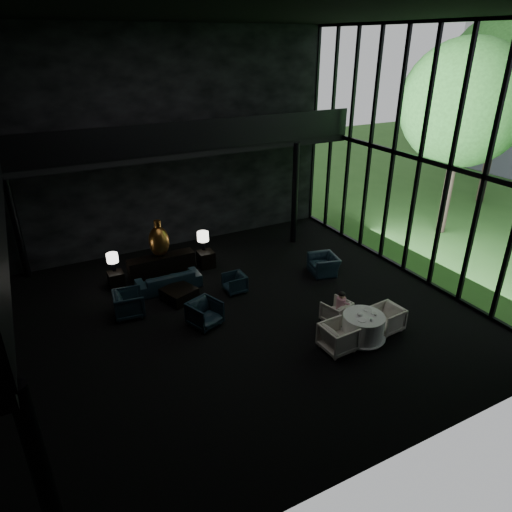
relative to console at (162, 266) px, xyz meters
name	(u,v)px	position (x,y,z in m)	size (l,w,h in m)	color
floor	(226,320)	(0.81, -3.61, -0.37)	(14.00, 12.00, 0.02)	black
ceiling	(216,13)	(0.81, -3.61, 7.63)	(14.00, 12.00, 0.02)	black
wall_back	(155,145)	(0.81, 2.39, 3.63)	(14.00, 0.04, 8.00)	black
wall_front	(381,292)	(0.81, -9.61, 3.63)	(14.00, 0.04, 8.00)	black
curtain_wall	(420,159)	(7.76, -3.61, 3.63)	(0.20, 12.00, 8.00)	black
mezzanine_back	(191,148)	(1.81, 1.39, 3.63)	(12.00, 2.00, 0.25)	black
railing_back	(200,135)	(1.81, 0.39, 4.23)	(12.00, 0.06, 1.00)	black
column_sw	(51,505)	(-4.19, -9.31, 1.63)	(0.24, 0.24, 4.00)	black
column_nw	(15,223)	(-4.19, 2.09, 1.63)	(0.24, 0.24, 4.00)	black
column_ne	(295,194)	(5.61, 0.39, 1.63)	(0.24, 0.24, 4.00)	black
tree_near	(464,104)	(11.81, -1.61, 4.87)	(4.80, 4.80, 7.65)	#382D23
tree_far	(507,75)	(16.81, 0.39, 5.62)	(5.60, 5.60, 8.80)	#382D23
console	(162,266)	(0.00, 0.00, 0.00)	(2.30, 0.52, 0.73)	black
bronze_urn	(159,241)	(0.00, 0.04, 0.92)	(0.69, 0.69, 1.29)	olive
side_table_left	(116,280)	(-1.60, -0.12, -0.10)	(0.49, 0.49, 0.54)	black
table_lamp_left	(112,259)	(-1.60, 0.02, 0.62)	(0.37, 0.37, 0.63)	black
side_table_right	(206,259)	(1.60, -0.11, -0.07)	(0.55, 0.55, 0.60)	black
table_lamp_right	(203,237)	(1.60, 0.07, 0.73)	(0.41, 0.41, 0.69)	black
sofa	(168,278)	(-0.09, -1.04, 0.04)	(2.08, 0.61, 0.81)	#162D2F
lounge_armchair_west	(129,301)	(-1.63, -2.06, 0.12)	(0.94, 0.88, 0.96)	black
lounge_armchair_east	(235,283)	(1.75, -2.22, -0.06)	(0.59, 0.55, 0.60)	black
lounge_armchair_south	(205,312)	(0.17, -3.58, 0.09)	(0.88, 0.82, 0.90)	black
window_armchair	(324,262)	(5.07, -2.49, 0.06)	(0.97, 0.63, 0.85)	#182D35
coffee_table	(179,294)	(-0.03, -1.89, -0.17)	(0.91, 0.91, 0.40)	black
dining_table	(363,329)	(3.74, -6.21, -0.04)	(1.28, 1.28, 0.75)	white
dining_chair_north	(336,311)	(3.63, -5.16, -0.03)	(0.66, 0.62, 0.68)	beige
dining_chair_east	(387,317)	(4.63, -6.17, 0.04)	(0.79, 0.74, 0.81)	#B6B2AB
dining_chair_west	(338,335)	(2.85, -6.29, 0.10)	(0.90, 0.84, 0.93)	beige
child	(341,301)	(3.67, -5.29, 0.37)	(0.27, 0.27, 0.58)	#D5A3B5
plate_a	(362,320)	(3.54, -6.36, 0.39)	(0.23, 0.23, 0.01)	white
plate_b	(368,310)	(4.01, -6.03, 0.39)	(0.23, 0.23, 0.02)	white
saucer	(374,313)	(4.04, -6.24, 0.39)	(0.16, 0.16, 0.01)	white
coffee_cup	(375,314)	(4.01, -6.34, 0.42)	(0.07, 0.07, 0.05)	white
cereal_bowl	(360,314)	(3.63, -6.15, 0.42)	(0.15, 0.15, 0.08)	white
cream_pot	(371,320)	(3.73, -6.50, 0.42)	(0.07, 0.07, 0.08)	#99999E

